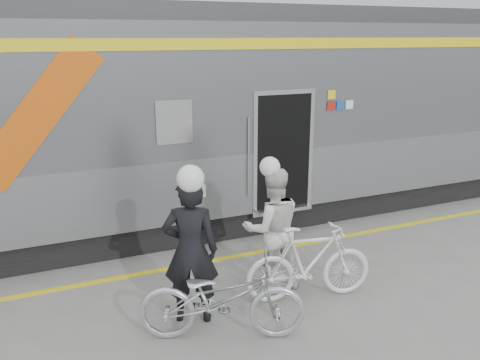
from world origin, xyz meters
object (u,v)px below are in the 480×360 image
man (191,251)px  woman (272,229)px  bicycle_right (309,263)px  bicycle_left (222,298)px

man → woman: man is taller
bicycle_right → woman: bearing=39.8°
woman → bicycle_right: woman is taller
woman → bicycle_right: (0.30, -0.55, -0.36)m
man → bicycle_right: size_ratio=1.06×
man → bicycle_left: 0.73m
bicycle_left → woman: (1.17, 0.95, 0.37)m
man → bicycle_right: man is taller
bicycle_left → bicycle_right: (1.47, 0.40, 0.02)m
bicycle_left → woman: bearing=-28.2°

